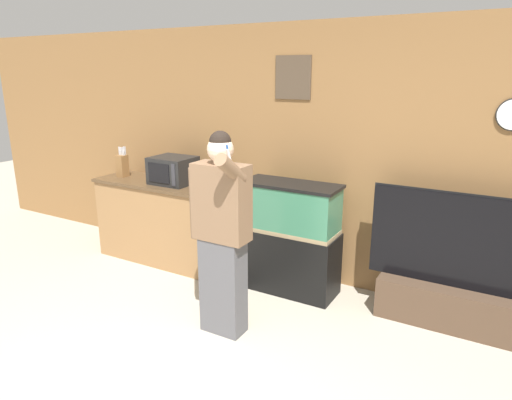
# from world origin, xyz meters

# --- Properties ---
(wall_back_paneled) EXTENTS (10.00, 0.08, 2.60)m
(wall_back_paneled) POSITION_xyz_m (0.00, 2.50, 1.30)
(wall_back_paneled) COLOR olive
(wall_back_paneled) RESTS_ON ground_plane
(counter_island) EXTENTS (1.53, 0.57, 0.93)m
(counter_island) POSITION_xyz_m (-1.63, 2.06, 0.47)
(counter_island) COLOR olive
(counter_island) RESTS_ON ground_plane
(microwave) EXTENTS (0.46, 0.39, 0.30)m
(microwave) POSITION_xyz_m (-1.42, 2.08, 1.08)
(microwave) COLOR black
(microwave) RESTS_ON counter_island
(knife_block) EXTENTS (0.10, 0.12, 0.35)m
(knife_block) POSITION_xyz_m (-2.17, 2.05, 1.07)
(knife_block) COLOR brown
(knife_block) RESTS_ON counter_island
(aquarium_on_stand) EXTENTS (0.96, 0.41, 1.11)m
(aquarium_on_stand) POSITION_xyz_m (0.01, 2.09, 0.56)
(aquarium_on_stand) COLOR black
(aquarium_on_stand) RESTS_ON ground_plane
(tv_on_stand) EXTENTS (1.55, 0.40, 1.18)m
(tv_on_stand) POSITION_xyz_m (1.55, 2.20, 0.34)
(tv_on_stand) COLOR #4C3828
(tv_on_stand) RESTS_ON ground_plane
(person_standing) EXTENTS (0.54, 0.40, 1.70)m
(person_standing) POSITION_xyz_m (-0.14, 1.13, 0.89)
(person_standing) COLOR #515156
(person_standing) RESTS_ON ground_plane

